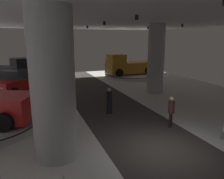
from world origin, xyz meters
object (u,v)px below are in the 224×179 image
object	(u,v)px
display_car_far_left	(17,82)
visitor_walking_near	(171,110)
column_right	(156,59)
display_platform_deep_right	(129,75)
pickup_truck_deep_left	(18,71)
visitor_walking_far	(109,99)
pickup_truck_deep_right	(127,66)
column_left	(53,86)
display_platform_deep_left	(18,81)
display_platform_far_left	(18,93)

from	to	relation	value
display_car_far_left	visitor_walking_near	distance (m)	12.30
column_right	display_platform_deep_right	size ratio (longest dim) A/B	0.97
pickup_truck_deep_left	visitor_walking_far	xyz separation A→B (m)	(5.35, -12.16, -0.29)
display_car_far_left	pickup_truck_deep_left	size ratio (longest dim) A/B	0.77
display_platform_deep_right	pickup_truck_deep_right	bearing A→B (deg)	-176.08
column_left	display_car_far_left	distance (m)	10.93
column_right	display_platform_deep_right	distance (m)	8.05
visitor_walking_near	visitor_walking_far	xyz separation A→B (m)	(-2.23, 2.96, 0.00)
display_platform_deep_right	visitor_walking_far	distance (m)	13.06
pickup_truck_deep_left	display_platform_deep_left	bearing A→B (deg)	113.51
display_platform_deep_left	visitor_walking_far	world-z (taller)	visitor_walking_far
display_platform_far_left	display_car_far_left	size ratio (longest dim) A/B	1.27
display_platform_deep_left	visitor_walking_near	xyz separation A→B (m)	(7.71, -15.42, 0.76)
display_platform_far_left	display_platform_deep_left	distance (m)	5.69
column_left	display_car_far_left	xyz separation A→B (m)	(-1.74, 10.65, -1.70)
display_platform_deep_right	pickup_truck_deep_right	world-z (taller)	pickup_truck_deep_right
pickup_truck_deep_right	display_car_far_left	world-z (taller)	pickup_truck_deep_right
pickup_truck_deep_right	display_platform_deep_left	distance (m)	11.77
column_left	pickup_truck_deep_left	distance (m)	16.20
column_left	pickup_truck_deep_right	bearing A→B (deg)	57.38
column_right	visitor_walking_far	size ratio (longest dim) A/B	3.46
display_platform_deep_left	display_platform_deep_right	bearing A→B (deg)	-5.50
display_platform_deep_right	display_car_far_left	distance (m)	12.61
display_car_far_left	display_platform_deep_left	size ratio (longest dim) A/B	0.78
display_platform_deep_left	visitor_walking_far	xyz separation A→B (m)	(5.48, -12.46, 0.76)
column_left	display_platform_far_left	xyz separation A→B (m)	(-1.76, 10.63, -2.59)
column_left	display_car_far_left	bearing A→B (deg)	99.30
pickup_truck_deep_right	pickup_truck_deep_left	world-z (taller)	pickup_truck_deep_right
visitor_walking_far	visitor_walking_near	bearing A→B (deg)	-53.04
pickup_truck_deep_right	display_platform_deep_left	size ratio (longest dim) A/B	0.96
column_right	visitor_walking_near	size ratio (longest dim) A/B	3.46
display_platform_deep_right	display_platform_deep_left	distance (m)	12.03
column_left	visitor_walking_far	size ratio (longest dim) A/B	3.46
display_platform_far_left	display_car_far_left	xyz separation A→B (m)	(0.02, 0.02, 0.89)
pickup_truck_deep_left	visitor_walking_near	size ratio (longest dim) A/B	3.58
pickup_truck_deep_left	display_platform_far_left	bearing A→B (deg)	-89.14
display_car_far_left	visitor_walking_far	xyz separation A→B (m)	(5.25, -6.80, -0.14)
column_left	display_platform_deep_right	bearing A→B (deg)	56.57
column_left	visitor_walking_near	world-z (taller)	column_left
pickup_truck_deep_left	visitor_walking_far	distance (m)	13.29
display_platform_far_left	pickup_truck_deep_left	bearing A→B (deg)	90.86
display_platform_deep_right	display_platform_deep_left	size ratio (longest dim) A/B	1.00
display_platform_deep_left	pickup_truck_deep_right	bearing A→B (deg)	-5.76
display_platform_deep_right	pickup_truck_deep_left	world-z (taller)	pickup_truck_deep_left
pickup_truck_deep_left	pickup_truck_deep_right	bearing A→B (deg)	-4.37
display_platform_far_left	pickup_truck_deep_right	bearing A→B (deg)	21.49
display_platform_far_left	visitor_walking_far	size ratio (longest dim) A/B	3.52
visitor_walking_far	pickup_truck_deep_left	bearing A→B (deg)	113.75
pickup_truck_deep_left	visitor_walking_near	xyz separation A→B (m)	(7.58, -15.12, -0.29)
display_platform_deep_right	pickup_truck_deep_left	xyz separation A→B (m)	(-11.85, 0.86, 1.01)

